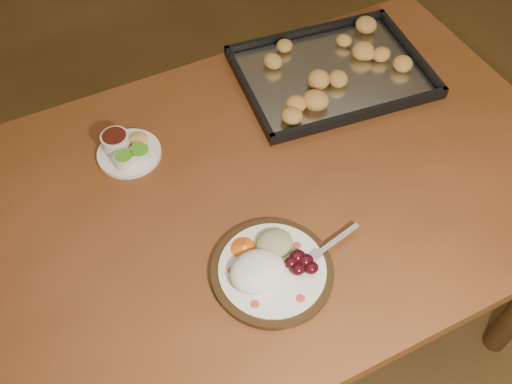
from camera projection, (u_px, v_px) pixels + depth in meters
name	position (u px, v px, depth m)	size (l,w,h in m)	color
ground	(293.00, 231.00, 2.08)	(4.00, 4.00, 0.00)	brown
dining_table	(249.00, 216.00, 1.33)	(1.53, 0.95, 0.75)	brown
dinner_plate	(269.00, 267.00, 1.12)	(0.33, 0.24, 0.06)	black
condiment_saucer	(127.00, 150.00, 1.30)	(0.15, 0.15, 0.05)	white
baking_tray	(332.00, 71.00, 1.46)	(0.50, 0.38, 0.05)	black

